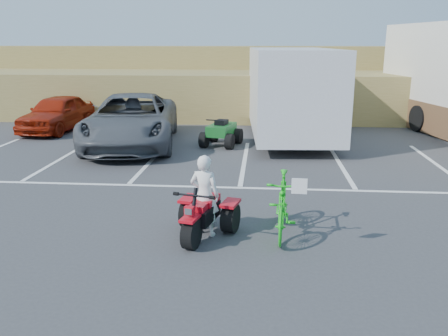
# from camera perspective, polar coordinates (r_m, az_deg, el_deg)

# --- Properties ---
(ground) EXTENTS (100.00, 100.00, 0.00)m
(ground) POSITION_cam_1_polar(r_m,az_deg,el_deg) (8.94, 1.15, -7.01)
(ground) COLOR #3A3A3C
(ground) RESTS_ON ground
(parking_stripes) EXTENTS (28.00, 5.16, 0.01)m
(parking_stripes) POSITION_cam_1_polar(r_m,az_deg,el_deg) (12.79, 6.19, -0.25)
(parking_stripes) COLOR white
(parking_stripes) RESTS_ON ground
(grass_embankment) EXTENTS (40.00, 8.50, 3.10)m
(grass_embankment) POSITION_cam_1_polar(r_m,az_deg,el_deg) (23.83, 3.58, 10.34)
(grass_embankment) COLOR olive
(grass_embankment) RESTS_ON ground
(red_trike_atv) EXTENTS (1.37, 1.63, 0.92)m
(red_trike_atv) POSITION_cam_1_polar(r_m,az_deg,el_deg) (8.47, -2.66, -8.32)
(red_trike_atv) COLOR red
(red_trike_atv) RESTS_ON ground
(rider) EXTENTS (0.60, 0.46, 1.46)m
(rider) POSITION_cam_1_polar(r_m,az_deg,el_deg) (8.34, -2.35, -3.31)
(rider) COLOR white
(rider) RESTS_ON ground
(green_dirt_bike) EXTENTS (0.66, 1.88, 1.11)m
(green_dirt_bike) POSITION_cam_1_polar(r_m,az_deg,el_deg) (8.47, 7.04, -4.39)
(green_dirt_bike) COLOR #14BF19
(green_dirt_bike) RESTS_ON ground
(grey_pickup) EXTENTS (3.59, 6.34, 1.67)m
(grey_pickup) POSITION_cam_1_polar(r_m,az_deg,el_deg) (15.95, -11.06, 5.66)
(grey_pickup) COLOR #4D4F55
(grey_pickup) RESTS_ON ground
(red_car) EXTENTS (1.93, 4.13, 1.37)m
(red_car) POSITION_cam_1_polar(r_m,az_deg,el_deg) (19.40, -19.43, 6.26)
(red_car) COLOR #961B08
(red_car) RESTS_ON ground
(cargo_trailer) EXTENTS (3.10, 6.82, 3.11)m
(cargo_trailer) POSITION_cam_1_polar(r_m,az_deg,el_deg) (16.82, 8.07, 9.17)
(cargo_trailer) COLOR silver
(cargo_trailer) RESTS_ON ground
(quad_atv_blue) EXTENTS (1.23, 1.59, 1.00)m
(quad_atv_blue) POSITION_cam_1_polar(r_m,az_deg,el_deg) (16.03, -10.49, 2.69)
(quad_atv_blue) COLOR navy
(quad_atv_blue) RESTS_ON ground
(quad_atv_green) EXTENTS (1.39, 1.67, 0.95)m
(quad_atv_green) POSITION_cam_1_polar(r_m,az_deg,el_deg) (15.78, -0.30, 2.75)
(quad_atv_green) COLOR #145A20
(quad_atv_green) RESTS_ON ground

